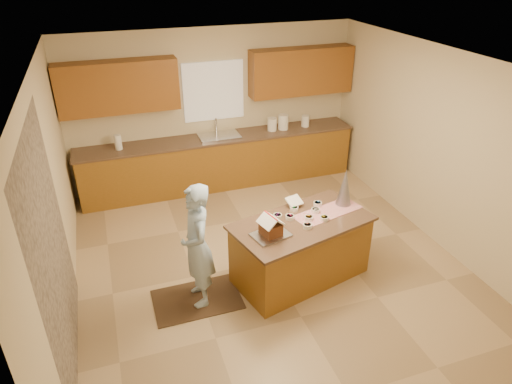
% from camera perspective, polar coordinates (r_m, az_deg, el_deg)
% --- Properties ---
extents(floor, '(5.50, 5.50, 0.00)m').
position_cam_1_polar(floor, '(6.39, 1.45, -8.59)').
color(floor, tan).
rests_on(floor, ground).
extents(ceiling, '(5.50, 5.50, 0.00)m').
position_cam_1_polar(ceiling, '(5.24, 1.81, 15.75)').
color(ceiling, silver).
rests_on(ceiling, floor).
extents(wall_back, '(5.50, 5.50, 0.00)m').
position_cam_1_polar(wall_back, '(8.14, -5.26, 10.40)').
color(wall_back, beige).
rests_on(wall_back, floor).
extents(wall_front, '(5.50, 5.50, 0.00)m').
position_cam_1_polar(wall_front, '(3.69, 17.26, -15.74)').
color(wall_front, beige).
rests_on(wall_front, floor).
extents(wall_left, '(5.50, 5.50, 0.00)m').
position_cam_1_polar(wall_left, '(5.43, -23.95, -1.60)').
color(wall_left, beige).
rests_on(wall_left, floor).
extents(wall_right, '(5.50, 5.50, 0.00)m').
position_cam_1_polar(wall_right, '(6.90, 21.54, 5.15)').
color(wall_right, beige).
rests_on(wall_right, floor).
extents(stone_accent, '(0.00, 2.50, 2.50)m').
position_cam_1_polar(stone_accent, '(4.80, -23.87, -7.14)').
color(stone_accent, gray).
rests_on(stone_accent, wall_left).
extents(window_curtain, '(1.05, 0.03, 1.00)m').
position_cam_1_polar(window_curtain, '(8.02, -5.31, 12.37)').
color(window_curtain, white).
rests_on(window_curtain, wall_back).
extents(back_counter_base, '(4.80, 0.60, 0.88)m').
position_cam_1_polar(back_counter_base, '(8.19, -4.47, 3.73)').
color(back_counter_base, brown).
rests_on(back_counter_base, floor).
extents(back_counter_top, '(4.85, 0.63, 0.04)m').
position_cam_1_polar(back_counter_top, '(8.01, -4.59, 6.72)').
color(back_counter_top, brown).
rests_on(back_counter_top, back_counter_base).
extents(upper_cabinet_left, '(1.85, 0.35, 0.80)m').
position_cam_1_polar(upper_cabinet_left, '(7.61, -16.75, 12.39)').
color(upper_cabinet_left, brown).
rests_on(upper_cabinet_left, wall_back).
extents(upper_cabinet_right, '(1.85, 0.35, 0.80)m').
position_cam_1_polar(upper_cabinet_right, '(8.31, 5.64, 14.71)').
color(upper_cabinet_right, brown).
rests_on(upper_cabinet_right, wall_back).
extents(sink, '(0.70, 0.45, 0.12)m').
position_cam_1_polar(sink, '(8.02, -4.59, 6.65)').
color(sink, silver).
rests_on(sink, back_counter_top).
extents(faucet, '(0.03, 0.03, 0.28)m').
position_cam_1_polar(faucet, '(8.12, -4.96, 8.21)').
color(faucet, silver).
rests_on(faucet, back_counter_top).
extents(island_base, '(1.81, 1.21, 0.81)m').
position_cam_1_polar(island_base, '(5.92, 5.56, -7.28)').
color(island_base, brown).
rests_on(island_base, floor).
extents(island_top, '(1.89, 1.30, 0.04)m').
position_cam_1_polar(island_top, '(5.69, 5.76, -3.82)').
color(island_top, brown).
rests_on(island_top, island_base).
extents(table_runner, '(0.97, 0.55, 0.01)m').
position_cam_1_polar(table_runner, '(5.91, 8.91, -2.45)').
color(table_runner, '#AB0C27').
rests_on(table_runner, island_top).
extents(baking_tray, '(0.49, 0.41, 0.02)m').
position_cam_1_polar(baking_tray, '(5.38, 1.84, -5.35)').
color(baking_tray, silver).
rests_on(baking_tray, island_top).
extents(cookbook, '(0.23, 0.20, 0.09)m').
position_cam_1_polar(cookbook, '(5.94, 4.76, -1.11)').
color(cookbook, white).
rests_on(cookbook, island_top).
extents(tinsel_tree, '(0.25, 0.25, 0.51)m').
position_cam_1_polar(tinsel_tree, '(6.01, 10.97, 0.61)').
color(tinsel_tree, '#B5B3C0').
rests_on(tinsel_tree, island_top).
extents(rug, '(1.05, 0.69, 0.01)m').
position_cam_1_polar(rug, '(5.83, -7.33, -13.09)').
color(rug, black).
rests_on(rug, floor).
extents(boy, '(0.38, 0.57, 1.55)m').
position_cam_1_polar(boy, '(5.35, -7.31, -6.69)').
color(boy, '#A2C1E6').
rests_on(boy, rug).
extents(canister_a, '(0.16, 0.16, 0.23)m').
position_cam_1_polar(canister_a, '(8.24, 2.01, 8.41)').
color(canister_a, white).
rests_on(canister_a, back_counter_top).
extents(canister_b, '(0.19, 0.19, 0.27)m').
position_cam_1_polar(canister_b, '(8.31, 3.40, 8.69)').
color(canister_b, white).
rests_on(canister_b, back_counter_top).
extents(canister_c, '(0.14, 0.14, 0.21)m').
position_cam_1_polar(canister_c, '(8.49, 6.16, 8.78)').
color(canister_c, white).
rests_on(canister_c, back_counter_top).
extents(paper_towel, '(0.11, 0.11, 0.25)m').
position_cam_1_polar(paper_towel, '(7.75, -16.77, 5.96)').
color(paper_towel, white).
rests_on(paper_towel, back_counter_top).
extents(gingerbread_house, '(0.31, 0.31, 0.26)m').
position_cam_1_polar(gingerbread_house, '(5.32, 1.86, -4.39)').
color(gingerbread_house, '#563816').
rests_on(gingerbread_house, baking_tray).
extents(candy_bowls, '(0.72, 0.56, 0.05)m').
position_cam_1_polar(candy_bowls, '(5.77, 6.04, -2.82)').
color(candy_bowls, '#E52869').
rests_on(candy_bowls, island_top).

